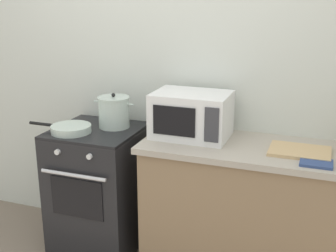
# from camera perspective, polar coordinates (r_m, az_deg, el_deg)

# --- Properties ---
(back_wall) EXTENTS (4.40, 0.10, 2.50)m
(back_wall) POSITION_cam_1_polar(r_m,az_deg,el_deg) (3.17, 4.13, 5.98)
(back_wall) COLOR silver
(back_wall) RESTS_ON ground_plane
(lower_cabinet_right) EXTENTS (1.64, 0.56, 0.88)m
(lower_cabinet_right) POSITION_cam_1_polar(r_m,az_deg,el_deg) (3.01, 13.14, -11.53)
(lower_cabinet_right) COLOR #8C7051
(lower_cabinet_right) RESTS_ON ground_plane
(countertop_right) EXTENTS (1.70, 0.60, 0.04)m
(countertop_right) POSITION_cam_1_polar(r_m,az_deg,el_deg) (2.82, 13.76, -3.28)
(countertop_right) COLOR #ADA393
(countertop_right) RESTS_ON lower_cabinet_right
(stove) EXTENTS (0.60, 0.64, 0.92)m
(stove) POSITION_cam_1_polar(r_m,az_deg,el_deg) (3.33, -8.92, -7.96)
(stove) COLOR black
(stove) RESTS_ON ground_plane
(stock_pot) EXTENTS (0.31, 0.23, 0.25)m
(stock_pot) POSITION_cam_1_polar(r_m,az_deg,el_deg) (3.16, -7.00, 1.81)
(stock_pot) COLOR silver
(stock_pot) RESTS_ON stove
(frying_pan) EXTENTS (0.48, 0.28, 0.05)m
(frying_pan) POSITION_cam_1_polar(r_m,az_deg,el_deg) (3.12, -12.50, -0.35)
(frying_pan) COLOR silver
(frying_pan) RESTS_ON stove
(microwave) EXTENTS (0.50, 0.37, 0.30)m
(microwave) POSITION_cam_1_polar(r_m,az_deg,el_deg) (2.93, 3.06, 1.46)
(microwave) COLOR white
(microwave) RESTS_ON countertop_right
(cutting_board) EXTENTS (0.36, 0.26, 0.02)m
(cutting_board) POSITION_cam_1_polar(r_m,az_deg,el_deg) (2.78, 16.66, -3.14)
(cutting_board) COLOR tan
(cutting_board) RESTS_ON countertop_right
(oven_mitt) EXTENTS (0.18, 0.14, 0.02)m
(oven_mitt) POSITION_cam_1_polar(r_m,az_deg,el_deg) (2.63, 18.62, -4.56)
(oven_mitt) COLOR #33477A
(oven_mitt) RESTS_ON countertop_right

